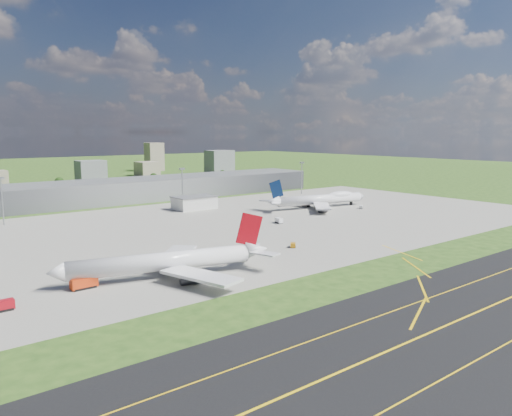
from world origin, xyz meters
TOP-DOWN VIEW (x-y plane):
  - ground at (0.00, 150.00)m, footprint 1400.00×1400.00m
  - apron at (10.00, 40.00)m, footprint 360.00×190.00m
  - terminal at (0.00, 165.00)m, footprint 300.00×42.00m
  - ops_building at (10.00, 100.00)m, footprint 26.00×16.00m
  - mast_west at (-100.00, 115.00)m, footprint 3.50×2.00m
  - mast_center at (10.00, 115.00)m, footprint 3.50×2.00m
  - mast_east at (120.00, 115.00)m, footprint 3.50×2.00m
  - airliner_red_twin at (-77.55, -27.05)m, footprint 74.99×57.40m
  - airliner_blue_quad at (78.29, 53.53)m, footprint 76.31×59.08m
  - fire_truck at (-105.29, -21.31)m, footprint 8.44×3.50m
  - crash_tender at (-130.10, -27.24)m, footprint 5.87×2.72m
  - tug_yellow at (-13.96, -20.33)m, footprint 4.21×4.23m
  - van_white_near at (19.43, 27.31)m, footprint 3.79×6.10m
  - van_white_far at (95.58, 33.35)m, footprint 4.39×3.76m
  - bldg_c at (20.00, 310.00)m, footprint 26.00×20.00m
  - bldg_ce at (100.00, 350.00)m, footprint 22.00×24.00m
  - bldg_e at (180.00, 320.00)m, footprint 30.00×22.00m
  - bldg_tall_e at (140.00, 410.00)m, footprint 20.00×18.00m
  - tree_c at (-20.00, 280.00)m, footprint 8.10×8.10m
  - tree_e at (70.00, 275.00)m, footprint 7.65×7.65m
  - tree_far_e at (160.00, 285.00)m, footprint 6.30×6.30m

SIDE VIEW (x-z plane):
  - ground at x=0.00m, z-range 0.00..0.00m
  - apron at x=10.00m, z-range 0.00..0.08m
  - tug_yellow at x=-13.96m, z-range 0.03..1.90m
  - van_white_far at x=95.58m, z-range 0.02..2.16m
  - van_white_near at x=19.43m, z-range 0.01..2.85m
  - crash_tender at x=-130.10m, z-range 0.00..3.07m
  - fire_truck at x=-105.29m, z-range -0.01..3.68m
  - ops_building at x=10.00m, z-range 0.00..8.00m
  - tree_far_e at x=160.00m, z-range 0.68..8.38m
  - tree_e at x=70.00m, z-range 0.84..10.19m
  - airliner_red_twin at x=-77.55m, z-range -4.87..15.99m
  - airliner_blue_quad at x=78.29m, z-range -4.45..15.60m
  - tree_c at x=-20.00m, z-range 0.89..10.79m
  - terminal at x=0.00m, z-range 0.00..15.00m
  - bldg_ce at x=100.00m, z-range 0.00..16.00m
  - bldg_c at x=20.00m, z-range 0.00..22.00m
  - bldg_e at x=180.00m, z-range 0.00..28.00m
  - mast_west at x=-100.00m, z-range 4.76..30.66m
  - mast_center at x=10.00m, z-range 4.76..30.66m
  - mast_east at x=120.00m, z-range 4.76..30.66m
  - bldg_tall_e at x=140.00m, z-range 0.00..36.00m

